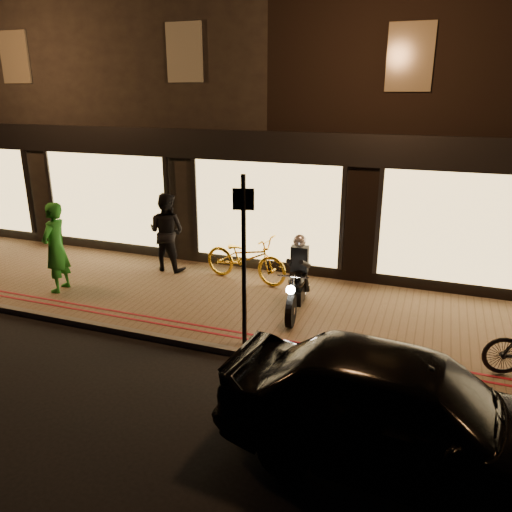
{
  "coord_description": "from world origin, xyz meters",
  "views": [
    {
      "loc": [
        3.82,
        -7.02,
        4.38
      ],
      "look_at": [
        0.4,
        2.21,
        1.1
      ],
      "focal_mm": 35.0,
      "sensor_mm": 36.0,
      "label": 1
    }
  ],
  "objects": [
    {
      "name": "parked_car",
      "position": [
        3.73,
        -1.7,
        0.77
      ],
      "size": [
        4.66,
        2.2,
        1.54
      ],
      "primitive_type": "imported",
      "rotation": [
        0.0,
        0.0,
        1.49
      ],
      "color": "black",
      "rests_on": "ground"
    },
    {
      "name": "person_green",
      "position": [
        -3.89,
        1.18,
        1.12
      ],
      "size": [
        0.57,
        0.78,
        2.0
      ],
      "primitive_type": "imported",
      "rotation": [
        0.0,
        0.0,
        -1.44
      ],
      "color": "#217C24",
      "rests_on": "sidewalk"
    },
    {
      "name": "sign_post",
      "position": [
        0.9,
        0.28,
        1.8
      ],
      "size": [
        0.35,
        0.12,
        3.0
      ],
      "rotation": [
        0.0,
        0.0,
        0.25
      ],
      "color": "black",
      "rests_on": "sidewalk"
    },
    {
      "name": "bicycle_gold",
      "position": [
        -0.22,
        3.17,
        0.68
      ],
      "size": [
        2.23,
        1.1,
        1.12
      ],
      "primitive_type": "imported",
      "rotation": [
        0.0,
        0.0,
        1.4
      ],
      "color": "yellow",
      "rests_on": "sidewalk"
    },
    {
      "name": "kerb_stone",
      "position": [
        0.0,
        0.05,
        0.06
      ],
      "size": [
        50.0,
        0.14,
        0.12
      ],
      "primitive_type": "cube",
      "color": "#59544C",
      "rests_on": "ground"
    },
    {
      "name": "motorcycle",
      "position": [
        1.39,
        1.92,
        0.73
      ],
      "size": [
        0.62,
        1.94,
        1.59
      ],
      "rotation": [
        0.0,
        0.0,
        0.11
      ],
      "color": "black",
      "rests_on": "sidewalk"
    },
    {
      "name": "person_dark",
      "position": [
        -2.31,
        3.23,
        1.09
      ],
      "size": [
        0.98,
        0.78,
        1.93
      ],
      "primitive_type": "imported",
      "rotation": [
        0.0,
        0.0,
        3.09
      ],
      "color": "black",
      "rests_on": "sidewalk"
    },
    {
      "name": "ground",
      "position": [
        0.0,
        0.0,
        0.0
      ],
      "size": [
        90.0,
        90.0,
        0.0
      ],
      "primitive_type": "plane",
      "color": "black",
      "rests_on": "ground"
    },
    {
      "name": "sidewalk",
      "position": [
        0.0,
        2.0,
        0.06
      ],
      "size": [
        50.0,
        4.0,
        0.12
      ],
      "primitive_type": "cube",
      "color": "brown",
      "rests_on": "ground"
    },
    {
      "name": "building_row",
      "position": [
        -0.0,
        8.99,
        4.25
      ],
      "size": [
        48.0,
        10.11,
        8.5
      ],
      "color": "black",
      "rests_on": "ground"
    },
    {
      "name": "red_kerb_lines",
      "position": [
        0.0,
        0.55,
        0.12
      ],
      "size": [
        50.0,
        0.26,
        0.01
      ],
      "color": "maroon",
      "rests_on": "sidewalk"
    }
  ]
}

